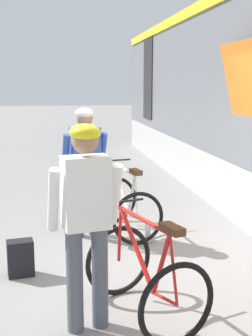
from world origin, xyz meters
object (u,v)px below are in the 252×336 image
object	(u,v)px
bicycle_near_red	(145,276)
water_bottle_near_the_bikes	(148,232)
cyclist_far_in_blue	(85,160)
backpack_on_platform	(21,258)
cyclist_near_in_white	(86,210)
bicycle_far_white	(125,205)

from	to	relation	value
bicycle_near_red	water_bottle_near_the_bikes	world-z (taller)	bicycle_near_red
cyclist_far_in_blue	water_bottle_near_the_bikes	size ratio (longest dim) A/B	7.51
cyclist_far_in_blue	backpack_on_platform	xyz separation A→B (m)	(-0.80, -1.22, -0.85)
cyclist_near_in_white	bicycle_far_white	bearing A→B (deg)	73.65
backpack_on_platform	water_bottle_near_the_bikes	size ratio (longest dim) A/B	1.70
cyclist_far_in_blue	backpack_on_platform	world-z (taller)	cyclist_far_in_blue
cyclist_near_in_white	cyclist_far_in_blue	size ratio (longest dim) A/B	1.00
bicycle_near_red	bicycle_far_white	xyz separation A→B (m)	(0.19, 2.33, 0.00)
bicycle_near_red	water_bottle_near_the_bikes	distance (m)	2.04
bicycle_near_red	bicycle_far_white	distance (m)	2.34
cyclist_far_in_blue	water_bottle_near_the_bikes	distance (m)	1.28
cyclist_near_in_white	water_bottle_near_the_bikes	size ratio (longest dim) A/B	7.51
cyclist_far_in_blue	backpack_on_platform	distance (m)	1.70
cyclist_near_in_white	bicycle_near_red	xyz separation A→B (m)	(0.52, 0.09, -0.65)
cyclist_near_in_white	cyclist_far_in_blue	bearing A→B (deg)	86.19
bicycle_near_red	bicycle_far_white	bearing A→B (deg)	85.26
bicycle_near_red	backpack_on_platform	bearing A→B (deg)	136.55
cyclist_far_in_blue	bicycle_far_white	world-z (taller)	cyclist_far_in_blue
cyclist_near_in_white	cyclist_far_in_blue	world-z (taller)	same
backpack_on_platform	bicycle_near_red	bearing A→B (deg)	-52.58
bicycle_far_white	backpack_on_platform	distance (m)	1.84
bicycle_far_white	water_bottle_near_the_bikes	world-z (taller)	bicycle_far_white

